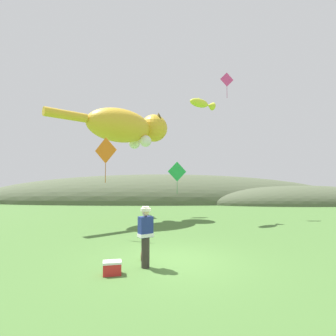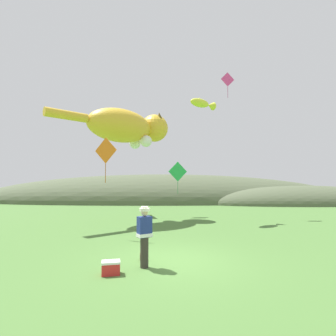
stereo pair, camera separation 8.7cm
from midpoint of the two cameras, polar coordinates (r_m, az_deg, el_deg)
name	(u,v)px [view 1 (the left image)]	position (r m, az deg, el deg)	size (l,w,h in m)	color
ground_plane	(172,261)	(8.78, 0.55, -19.59)	(120.00, 120.00, 0.00)	#477033
distant_hill_ridge	(180,202)	(34.00, 2.59, -7.32)	(52.01, 15.00, 7.05)	#4C563D
festival_attendant	(146,235)	(7.96, -5.24, -14.23)	(0.49, 0.44, 1.77)	#332D28
kite_spool	(143,256)	(8.83, -5.66, -18.59)	(0.15, 0.26, 0.26)	olive
picnic_cooler	(112,268)	(7.71, -12.41, -20.46)	(0.54, 0.41, 0.36)	red
kite_giant_cat	(128,127)	(17.72, -8.90, 8.80)	(6.87, 5.91, 2.55)	gold
kite_fish_windsock	(202,104)	(18.19, 7.20, 13.74)	(2.03, 1.69, 0.64)	yellow
kite_tube_streamer	(112,124)	(22.11, -12.21, 9.31)	(0.91, 2.28, 0.44)	red
kite_diamond_pink	(227,80)	(21.94, 12.57, 18.23)	(1.10, 0.22, 2.01)	#E53F8C
kite_diamond_green	(177,172)	(19.45, 1.86, -0.82)	(1.41, 0.49, 2.38)	green
kite_diamond_orange	(106,151)	(12.57, -13.60, 3.66)	(1.11, 0.54, 2.13)	orange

